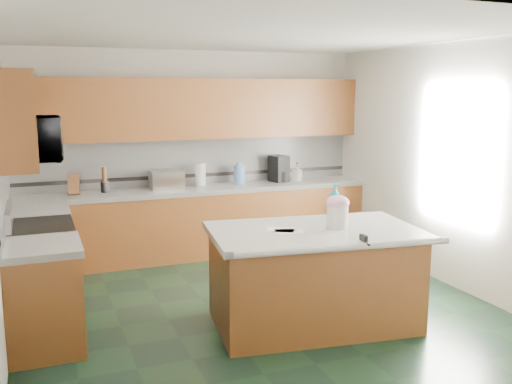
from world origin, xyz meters
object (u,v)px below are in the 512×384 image
toaster_oven (167,180)px  island_top (314,232)px  island_base (313,280)px  soap_bottle_island (335,202)px  treat_jar (337,217)px  knife_block (74,185)px  coffee_maker (279,169)px

toaster_oven → island_top: bearing=-73.8°
island_top → toaster_oven: (-0.78, 2.65, 0.15)m
island_base → soap_bottle_island: size_ratio=5.08×
treat_jar → knife_block: knife_block is taller
treat_jar → soap_bottle_island: 0.34m
soap_bottle_island → treat_jar: bearing=-139.9°
soap_bottle_island → toaster_oven: soap_bottle_island is taller
island_base → soap_bottle_island: (0.35, 0.26, 0.67)m
soap_bottle_island → island_top: bearing=-168.5°
treat_jar → soap_bottle_island: bearing=56.1°
island_top → soap_bottle_island: bearing=43.7°
island_base → knife_block: 3.33m
island_base → toaster_oven: 2.83m
soap_bottle_island → coffee_maker: coffee_maker is taller
treat_jar → toaster_oven: bearing=101.4°
island_top → knife_block: knife_block is taller
soap_bottle_island → knife_block: soap_bottle_island is taller
treat_jar → toaster_oven: (-0.99, 2.69, 0.02)m
soap_bottle_island → knife_block: size_ratio=1.43×
island_base → coffee_maker: (0.82, 2.68, 0.67)m
soap_bottle_island → knife_block: (-2.28, 2.39, -0.05)m
island_base → island_top: bearing=7.4°
treat_jar → knife_block: size_ratio=0.83×
island_base → coffee_maker: size_ratio=4.94×
island_base → toaster_oven: bearing=113.7°
coffee_maker → soap_bottle_island: bearing=-117.3°
toaster_oven → soap_bottle_island: bearing=-64.8°
treat_jar → coffee_maker: 2.79m
coffee_maker → island_base: bearing=-123.5°
island_top → treat_jar: 0.26m
toaster_oven → treat_jar: bearing=-69.9°
island_top → knife_block: bearing=133.3°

